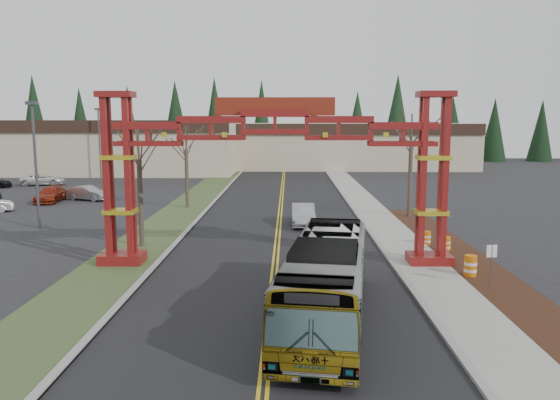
{
  "coord_description": "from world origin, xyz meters",
  "views": [
    {
      "loc": [
        0.7,
        -9.65,
        7.45
      ],
      "look_at": [
        0.29,
        15.89,
        3.72
      ],
      "focal_mm": 35.0,
      "sensor_mm": 36.0,
      "label": 1
    }
  ],
  "objects_px": {
    "gateway_arch": "(275,150)",
    "bare_tree_right_far": "(411,142)",
    "street_sign": "(491,258)",
    "parked_car_mid_a": "(50,195)",
    "retail_building_west": "(84,145)",
    "bare_tree_median_mid": "(139,160)",
    "light_pole_far": "(99,138)",
    "silver_sedan": "(303,215)",
    "bare_tree_median_far": "(186,150)",
    "light_pole_near": "(35,156)",
    "parked_car_far_b": "(43,179)",
    "barrel_north": "(427,239)",
    "barrel_south": "(470,267)",
    "transit_bus": "(327,281)",
    "parked_car_far_a": "(88,193)",
    "barrel_mid": "(446,245)",
    "retail_building_east": "(346,145)"
  },
  "relations": [
    {
      "from": "gateway_arch",
      "to": "bare_tree_right_far",
      "type": "height_order",
      "value": "gateway_arch"
    },
    {
      "from": "street_sign",
      "to": "parked_car_mid_a",
      "type": "bearing_deg",
      "value": 140.08
    },
    {
      "from": "retail_building_west",
      "to": "bare_tree_median_mid",
      "type": "xyz_separation_m",
      "value": [
        22.0,
        -50.11,
        1.4
      ]
    },
    {
      "from": "light_pole_far",
      "to": "parked_car_mid_a",
      "type": "bearing_deg",
      "value": -83.9
    },
    {
      "from": "gateway_arch",
      "to": "silver_sedan",
      "type": "height_order",
      "value": "gateway_arch"
    },
    {
      "from": "bare_tree_median_far",
      "to": "light_pole_near",
      "type": "bearing_deg",
      "value": -134.78
    },
    {
      "from": "gateway_arch",
      "to": "bare_tree_median_mid",
      "type": "relative_size",
      "value": 2.55
    },
    {
      "from": "retail_building_west",
      "to": "parked_car_far_b",
      "type": "bearing_deg",
      "value": -83.72
    },
    {
      "from": "barrel_north",
      "to": "barrel_south",
      "type": "bearing_deg",
      "value": -86.84
    },
    {
      "from": "light_pole_near",
      "to": "bare_tree_right_far",
      "type": "bearing_deg",
      "value": 9.48
    },
    {
      "from": "retail_building_west",
      "to": "transit_bus",
      "type": "height_order",
      "value": "retail_building_west"
    },
    {
      "from": "parked_car_far_a",
      "to": "parked_car_far_b",
      "type": "height_order",
      "value": "parked_car_far_a"
    },
    {
      "from": "parked_car_far_a",
      "to": "street_sign",
      "type": "height_order",
      "value": "street_sign"
    },
    {
      "from": "gateway_arch",
      "to": "barrel_south",
      "type": "distance_m",
      "value": 11.06
    },
    {
      "from": "light_pole_near",
      "to": "barrel_north",
      "type": "relative_size",
      "value": 9.93
    },
    {
      "from": "retail_building_west",
      "to": "transit_bus",
      "type": "bearing_deg",
      "value": -62.63
    },
    {
      "from": "parked_car_far_b",
      "to": "barrel_north",
      "type": "relative_size",
      "value": 5.44
    },
    {
      "from": "transit_bus",
      "to": "parked_car_mid_a",
      "type": "distance_m",
      "value": 37.98
    },
    {
      "from": "transit_bus",
      "to": "parked_car_far_b",
      "type": "distance_m",
      "value": 52.43
    },
    {
      "from": "bare_tree_right_far",
      "to": "light_pole_near",
      "type": "height_order",
      "value": "light_pole_near"
    },
    {
      "from": "barrel_south",
      "to": "barrel_mid",
      "type": "relative_size",
      "value": 1.21
    },
    {
      "from": "retail_building_east",
      "to": "barrel_south",
      "type": "distance_m",
      "value": 64.33
    },
    {
      "from": "light_pole_far",
      "to": "retail_building_east",
      "type": "bearing_deg",
      "value": 31.32
    },
    {
      "from": "street_sign",
      "to": "light_pole_near",
      "type": "bearing_deg",
      "value": 152.59
    },
    {
      "from": "light_pole_near",
      "to": "barrel_south",
      "type": "distance_m",
      "value": 29.07
    },
    {
      "from": "retail_building_east",
      "to": "barrel_north",
      "type": "xyz_separation_m",
      "value": [
        -1.02,
        -57.49,
        -3.07
      ]
    },
    {
      "from": "retail_building_east",
      "to": "transit_bus",
      "type": "height_order",
      "value": "retail_building_east"
    },
    {
      "from": "retail_building_east",
      "to": "parked_car_far_b",
      "type": "height_order",
      "value": "retail_building_east"
    },
    {
      "from": "silver_sedan",
      "to": "retail_building_west",
      "type": "bearing_deg",
      "value": 125.6
    },
    {
      "from": "gateway_arch",
      "to": "transit_bus",
      "type": "relative_size",
      "value": 1.6
    },
    {
      "from": "gateway_arch",
      "to": "bare_tree_median_far",
      "type": "xyz_separation_m",
      "value": [
        -8.0,
        18.45,
        -0.97
      ]
    },
    {
      "from": "transit_bus",
      "to": "light_pole_near",
      "type": "xyz_separation_m",
      "value": [
        -18.89,
        17.7,
        3.48
      ]
    },
    {
      "from": "light_pole_near",
      "to": "light_pole_far",
      "type": "xyz_separation_m",
      "value": [
        -6.64,
        32.01,
        0.15
      ]
    },
    {
      "from": "silver_sedan",
      "to": "light_pole_far",
      "type": "height_order",
      "value": "light_pole_far"
    },
    {
      "from": "retail_building_east",
      "to": "parked_car_far_b",
      "type": "distance_m",
      "value": 46.66
    },
    {
      "from": "bare_tree_right_far",
      "to": "bare_tree_median_mid",
      "type": "bearing_deg",
      "value": -150.36
    },
    {
      "from": "silver_sedan",
      "to": "bare_tree_right_far",
      "type": "height_order",
      "value": "bare_tree_right_far"
    },
    {
      "from": "retail_building_east",
      "to": "parked_car_far_a",
      "type": "relative_size",
      "value": 9.2
    },
    {
      "from": "parked_car_far_b",
      "to": "barrel_mid",
      "type": "relative_size",
      "value": 5.23
    },
    {
      "from": "silver_sedan",
      "to": "barrel_north",
      "type": "relative_size",
      "value": 5.22
    },
    {
      "from": "barrel_mid",
      "to": "bare_tree_median_far",
      "type": "bearing_deg",
      "value": 138.46
    },
    {
      "from": "transit_bus",
      "to": "parked_car_far_a",
      "type": "height_order",
      "value": "transit_bus"
    },
    {
      "from": "parked_car_far_a",
      "to": "barrel_south",
      "type": "bearing_deg",
      "value": -112.19
    },
    {
      "from": "bare_tree_median_mid",
      "to": "street_sign",
      "type": "relative_size",
      "value": 3.51
    },
    {
      "from": "gateway_arch",
      "to": "parked_car_far_b",
      "type": "xyz_separation_m",
      "value": [
        -27.9,
        34.89,
        -5.32
      ]
    },
    {
      "from": "retail_building_west",
      "to": "parked_car_far_a",
      "type": "xyz_separation_m",
      "value": [
        11.78,
        -31.01,
        -3.08
      ]
    },
    {
      "from": "retail_building_east",
      "to": "bare_tree_median_far",
      "type": "height_order",
      "value": "bare_tree_median_far"
    },
    {
      "from": "gateway_arch",
      "to": "parked_car_mid_a",
      "type": "xyz_separation_m",
      "value": [
        -21.29,
        21.81,
        -5.3
      ]
    },
    {
      "from": "light_pole_far",
      "to": "barrel_south",
      "type": "distance_m",
      "value": 55.0
    },
    {
      "from": "light_pole_near",
      "to": "light_pole_far",
      "type": "distance_m",
      "value": 32.69
    }
  ]
}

